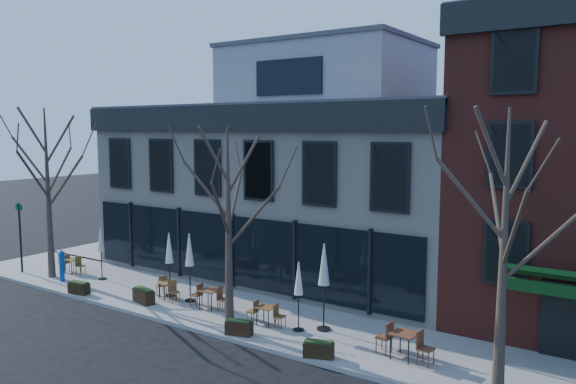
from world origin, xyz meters
The scene contains 23 objects.
ground centered at (0.00, 0.00, 0.00)m, with size 120.00×120.00×0.00m, color black.
sidewalk_front centered at (3.25, -2.15, 0.07)m, with size 33.50×4.70×0.15m, color gray.
sidewalk_side centered at (-11.25, 6.00, 0.07)m, with size 4.50×12.00×0.15m, color gray.
corner_building centered at (0.07, 5.07, 4.72)m, with size 18.39×10.39×11.10m.
tree_corner centered at (-8.49, -3.20, 4.25)m, with size 3.93×3.98×7.92m.
tree_mid centered at (3.01, -3.90, 3.79)m, with size 3.50×3.55×7.04m.
tree_right centered at (12.01, -3.90, 4.02)m, with size 3.72×3.77×7.48m.
sign_pole centered at (-10.50, -3.50, 2.07)m, with size 0.50×0.10×3.40m.
call_box centered at (-7.39, -3.41, 0.93)m, with size 0.29×0.29×1.47m.
cafe_set_0 centered at (-8.33, -2.19, 0.58)m, with size 1.59×0.66×0.83m.
cafe_set_2 centered at (-1.42, -2.57, 0.59)m, with size 1.67×0.92×0.86m.
cafe_set_3 centered at (0.87, -2.55, 0.62)m, with size 1.77×0.77×0.91m.
cafe_set_4 centered at (3.75, -2.78, 0.57)m, with size 1.56×0.66×0.81m.
cafe_set_5 centered at (9.00, -2.83, 0.66)m, with size 1.93×0.84×1.00m.
umbrella_0 centered at (-6.16, -2.17, 1.89)m, with size 0.39×0.39×2.47m.
umbrella_1 centered at (-1.62, -2.25, 2.04)m, with size 0.43×0.43×2.68m.
umbrella_2 centered at (-0.41, -2.30, 2.12)m, with size 0.45×0.45×2.79m.
umbrella_3 centered at (5.04, -2.63, 1.87)m, with size 0.39×0.39×2.43m.
umbrella_4 centered at (5.72, -2.07, 2.30)m, with size 0.49×0.49×3.05m.
planter_0 centered at (-5.04, -4.20, 0.41)m, with size 0.99×0.51×0.53m.
planter_1 centered at (-1.82, -3.50, 0.44)m, with size 1.13×0.63×0.59m.
planter_2 centered at (3.58, -4.09, 0.41)m, with size 0.99×0.61×0.52m.
planter_3 centered at (6.79, -4.20, 0.41)m, with size 1.00×0.68×0.52m.
Camera 1 is at (15.26, -18.37, 7.11)m, focal length 35.00 mm.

